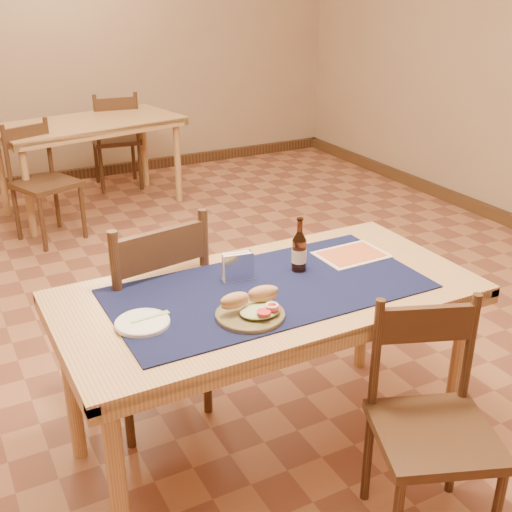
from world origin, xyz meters
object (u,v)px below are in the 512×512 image
back_table (88,131)px  chair_main_near (431,422)px  chair_main_far (148,313)px  beer_bottle (299,251)px  napkin_holder (238,267)px  sandwich_plate (252,310)px  main_table (268,308)px

back_table → chair_main_near: size_ratio=1.86×
back_table → chair_main_far: size_ratio=1.60×
chair_main_far → back_table: bearing=80.0°
beer_bottle → napkin_holder: size_ratio=1.69×
chair_main_far → sandwich_plate: size_ratio=4.05×
sandwich_plate → back_table: bearing=84.8°
napkin_holder → back_table: bearing=85.9°
back_table → sandwich_plate: 3.53m
back_table → napkin_holder: (-0.23, -3.23, 0.14)m
main_table → beer_bottle: 0.27m
back_table → beer_bottle: (0.02, -3.26, 0.17)m
back_table → chair_main_near: chair_main_near is taller
chair_main_near → napkin_holder: napkin_holder is taller
beer_bottle → chair_main_near: bearing=-80.8°
back_table → chair_main_far: 2.94m
sandwich_plate → chair_main_near: bearing=-44.9°
main_table → napkin_holder: size_ratio=12.10×
main_table → chair_main_far: size_ratio=1.61×
main_table → beer_bottle: size_ratio=7.15×
napkin_holder → beer_bottle: bearing=-8.5°
beer_bottle → napkin_holder: beer_bottle is taller
back_table → sandwich_plate: size_ratio=6.49×
chair_main_near → sandwich_plate: 0.72m
sandwich_plate → napkin_holder: bearing=73.0°
chair_main_far → chair_main_near: chair_main_far is taller
back_table → sandwich_plate: bearing=-95.2°
chair_main_far → sandwich_plate: (0.19, -0.62, 0.27)m
main_table → beer_bottle: (0.19, 0.08, 0.17)m
sandwich_plate → chair_main_far: bearing=106.8°
main_table → sandwich_plate: 0.25m
main_table → chair_main_near: bearing=-64.2°
beer_bottle → napkin_holder: (-0.25, 0.04, -0.03)m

